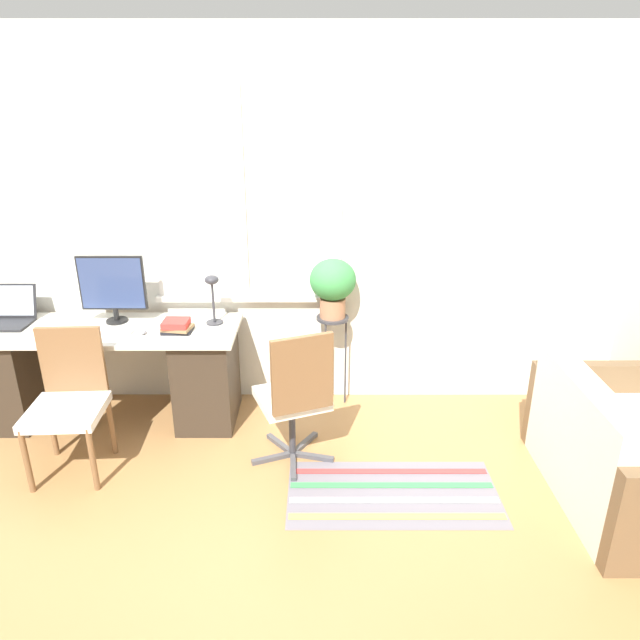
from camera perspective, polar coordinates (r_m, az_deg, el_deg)
ground_plane at (r=4.11m, az=-9.22°, el=-11.88°), size 14.00×14.00×0.00m
wall_back_with_window at (r=4.23m, az=-8.80°, el=9.17°), size 9.00×0.12×2.70m
desk at (r=4.41m, az=-20.39°, el=-4.83°), size 1.91×0.62×0.73m
laptop at (r=4.64m, az=-28.78°, el=0.39°), size 0.35×0.32×0.25m
monitor at (r=4.28m, az=-20.01°, el=3.20°), size 0.47×0.15×0.49m
keyboard at (r=4.16m, az=-20.59°, el=-1.20°), size 0.35×0.12×0.02m
mouse at (r=4.07m, az=-17.17°, el=-1.16°), size 0.03×0.06×0.03m
desk_lamp at (r=4.07m, az=-10.66°, el=2.91°), size 0.12×0.12×0.36m
book_stack at (r=4.04m, az=-14.09°, el=-0.60°), size 0.21×0.18×0.09m
desk_chair_wooden at (r=3.91m, az=-23.82°, el=-7.24°), size 0.46×0.47×0.91m
office_chair_swivel at (r=3.61m, az=-2.44°, el=-7.61°), size 0.55×0.55×0.95m
couch_loveseat at (r=3.86m, az=28.11°, el=-12.14°), size 0.80×1.26×0.77m
plant_stand at (r=4.25m, az=1.29°, el=-1.00°), size 0.24×0.24×0.72m
potted_plant at (r=4.13m, az=1.34°, el=3.68°), size 0.34×0.34×0.44m
floor_rug_striped at (r=3.63m, az=7.33°, el=-16.78°), size 1.27×0.63×0.01m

